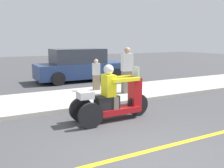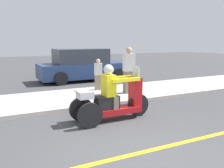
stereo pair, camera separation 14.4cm
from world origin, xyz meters
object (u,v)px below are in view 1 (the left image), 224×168
object	(u,v)px
spectator_with_child	(127,71)
spectator_far_back	(96,75)
motorcycle_trike	(112,100)
parked_car_lot_right	(81,66)

from	to	relation	value
spectator_with_child	spectator_far_back	xyz separation A→B (m)	(-0.77, 1.06, -0.23)
motorcycle_trike	parked_car_lot_right	size ratio (longest dim) A/B	0.46
motorcycle_trike	parked_car_lot_right	distance (m)	6.69
spectator_with_child	parked_car_lot_right	bearing A→B (deg)	92.73
spectator_with_child	parked_car_lot_right	size ratio (longest dim) A/B	0.36
spectator_far_back	parked_car_lot_right	world-z (taller)	parked_car_lot_right
spectator_far_back	parked_car_lot_right	size ratio (longest dim) A/B	0.26
spectator_far_back	spectator_with_child	bearing A→B (deg)	-54.11
parked_car_lot_right	spectator_with_child	bearing A→B (deg)	-87.27
spectator_with_child	spectator_far_back	bearing A→B (deg)	125.89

